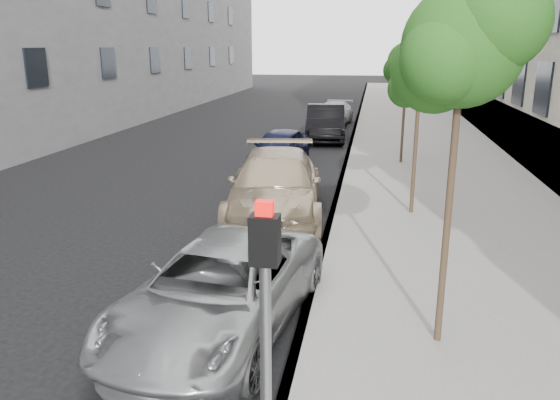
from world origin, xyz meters
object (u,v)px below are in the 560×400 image
(minivan, at_px, (220,290))
(sedan_rear, at_px, (334,113))
(sedan_blue, at_px, (280,148))
(sedan_black, at_px, (326,123))
(tree_far, at_px, (408,62))
(suv, at_px, (275,186))
(tree_mid, at_px, (421,77))
(signal_pole, at_px, (266,327))
(tree_near, at_px, (465,46))

(minivan, relative_size, sedan_rear, 1.13)
(sedan_blue, xyz_separation_m, sedan_black, (1.13, 6.23, 0.12))
(tree_far, bearing_deg, suv, -116.52)
(tree_mid, distance_m, minivan, 7.87)
(tree_mid, relative_size, sedan_blue, 1.04)
(suv, bearing_deg, signal_pole, -87.32)
(minivan, xyz_separation_m, sedan_blue, (-1.13, 12.05, 0.01))
(sedan_black, xyz_separation_m, sedan_rear, (-0.00, 5.28, -0.18))
(signal_pole, relative_size, sedan_rear, 0.68)
(tree_mid, relative_size, suv, 0.74)
(tree_near, xyz_separation_m, sedan_black, (-3.33, 18.27, -3.49))
(tree_far, bearing_deg, tree_near, -90.00)
(tree_far, height_order, minivan, tree_far)
(sedan_blue, xyz_separation_m, sedan_rear, (1.13, 11.51, -0.06))
(tree_mid, distance_m, tree_far, 6.50)
(tree_mid, distance_m, suv, 4.50)
(signal_pole, bearing_deg, tree_near, 61.03)
(sedan_black, bearing_deg, sedan_rear, 85.18)
(tree_near, distance_m, signal_pole, 4.52)
(sedan_rear, bearing_deg, signal_pole, -81.46)
(tree_far, distance_m, suv, 8.43)
(tree_near, bearing_deg, tree_mid, 90.00)
(tree_near, bearing_deg, sedan_rear, 98.04)
(sedan_rear, bearing_deg, sedan_black, -84.43)
(signal_pole, bearing_deg, sedan_rear, 93.63)
(tree_mid, bearing_deg, suv, -170.82)
(tree_mid, distance_m, sedan_blue, 7.67)
(tree_far, height_order, sedan_rear, tree_far)
(tree_far, relative_size, sedan_black, 0.90)
(tree_far, relative_size, minivan, 0.91)
(tree_near, xyz_separation_m, sedan_rear, (-3.33, 23.55, -3.67))
(signal_pole, bearing_deg, suv, 100.40)
(tree_far, relative_size, signal_pole, 1.50)
(tree_near, relative_size, sedan_rear, 1.16)
(tree_near, height_order, sedan_black, tree_near)
(sedan_black, bearing_deg, tree_near, -84.50)
(sedan_rear, bearing_deg, tree_mid, -73.39)
(tree_far, bearing_deg, signal_pole, -96.71)
(tree_far, xyz_separation_m, sedan_black, (-3.33, 5.27, -2.95))
(sedan_black, bearing_deg, tree_far, -62.55)
(tree_near, height_order, sedan_rear, tree_near)
(minivan, relative_size, sedan_blue, 1.21)
(signal_pole, relative_size, suv, 0.52)
(tree_near, bearing_deg, sedan_black, 100.32)
(suv, height_order, sedan_rear, suv)
(tree_near, height_order, signal_pole, tree_near)
(minivan, relative_size, suv, 0.86)
(minivan, xyz_separation_m, suv, (-0.20, 5.95, 0.15))
(signal_pole, height_order, sedan_blue, signal_pole)
(tree_mid, height_order, sedan_rear, tree_mid)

